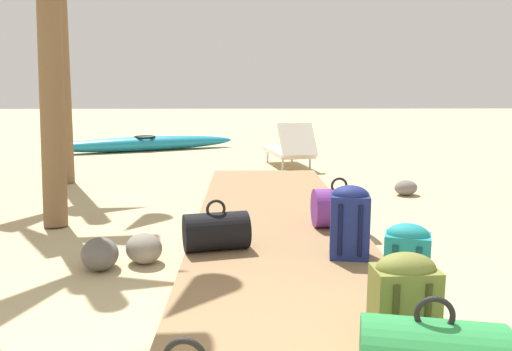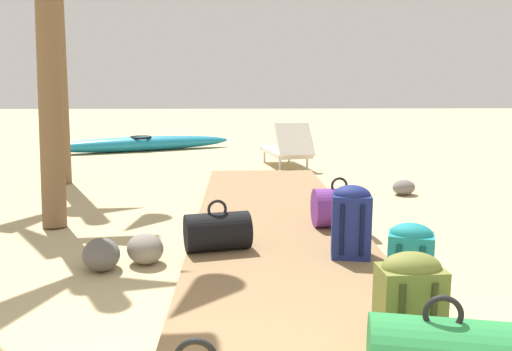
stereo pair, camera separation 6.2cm
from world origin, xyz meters
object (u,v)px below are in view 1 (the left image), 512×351
(duffel_bag_black, at_px, (216,231))
(backpack_navy, at_px, (350,220))
(duffel_bag_purple, at_px, (339,208))
(lounge_chair, at_px, (290,149))
(kayak, at_px, (145,144))
(backpack_olive, at_px, (404,298))
(backpack_teal, at_px, (407,261))

(duffel_bag_black, bearing_deg, backpack_navy, -11.08)
(duffel_bag_purple, relative_size, lounge_chair, 0.31)
(backpack_navy, bearing_deg, kayak, 111.94)
(duffel_bag_black, height_order, backpack_olive, backpack_olive)
(backpack_teal, relative_size, duffel_bag_black, 0.86)
(backpack_teal, height_order, duffel_bag_purple, backpack_teal)
(backpack_teal, xyz_separation_m, duffel_bag_black, (-1.24, 1.07, -0.11))
(backpack_navy, bearing_deg, duffel_bag_black, 168.92)
(backpack_teal, xyz_separation_m, backpack_olive, (-0.19, -0.57, 0.00))
(backpack_navy, bearing_deg, backpack_teal, -78.02)
(backpack_teal, distance_m, kayak, 9.07)
(duffel_bag_black, bearing_deg, backpack_olive, -57.32)
(duffel_bag_purple, bearing_deg, backpack_teal, -86.55)
(duffel_bag_purple, distance_m, kayak, 7.40)
(duffel_bag_black, relative_size, lounge_chair, 0.37)
(kayak, bearing_deg, backpack_olive, -71.32)
(duffel_bag_purple, bearing_deg, kayak, 115.10)
(duffel_bag_purple, bearing_deg, backpack_navy, -94.93)
(duffel_bag_purple, bearing_deg, backpack_olive, -92.06)
(duffel_bag_black, distance_m, kayak, 7.66)
(duffel_bag_black, bearing_deg, kayak, 105.15)
(backpack_teal, bearing_deg, lounge_chair, 92.04)
(backpack_teal, xyz_separation_m, kayak, (-3.25, 8.47, -0.18))
(duffel_bag_purple, height_order, kayak, duffel_bag_purple)
(kayak, bearing_deg, backpack_navy, -68.06)
(duffel_bag_black, bearing_deg, duffel_bag_purple, 31.25)
(backpack_teal, bearing_deg, duffel_bag_black, 139.23)
(backpack_navy, height_order, duffel_bag_black, backpack_navy)
(backpack_teal, distance_m, backpack_olive, 0.60)
(kayak, bearing_deg, backpack_teal, -69.02)
(duffel_bag_black, xyz_separation_m, duffel_bag_purple, (1.14, 0.69, 0.03))
(lounge_chair, bearing_deg, backpack_olive, -89.81)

